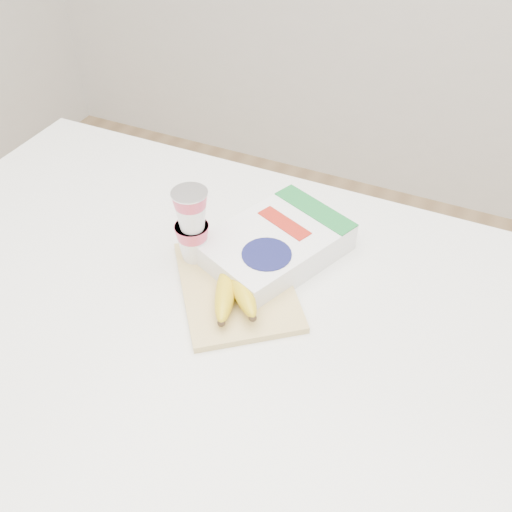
% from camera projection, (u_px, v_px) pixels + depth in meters
% --- Properties ---
extents(room, '(4.00, 4.00, 4.00)m').
position_uv_depth(room, '(186.00, 150.00, 0.81)').
color(room, tan).
rests_on(room, ground).
extents(table, '(1.37, 0.91, 1.03)m').
position_uv_depth(table, '(215.00, 453.00, 1.37)').
color(table, silver).
rests_on(table, ground).
extents(cutting_board, '(0.32, 0.34, 0.01)m').
position_uv_depth(cutting_board, '(237.00, 285.00, 1.06)').
color(cutting_board, '#D6B875').
rests_on(cutting_board, table).
extents(bananas, '(0.15, 0.19, 0.06)m').
position_uv_depth(bananas, '(233.00, 284.00, 1.02)').
color(bananas, '#382816').
rests_on(bananas, cutting_board).
extents(yogurt_stack, '(0.07, 0.07, 0.16)m').
position_uv_depth(yogurt_stack, '(192.00, 224.00, 1.05)').
color(yogurt_stack, white).
rests_on(yogurt_stack, cutting_board).
extents(cereal_box, '(0.28, 0.32, 0.06)m').
position_uv_depth(cereal_box, '(275.00, 245.00, 1.11)').
color(cereal_box, white).
rests_on(cereal_box, table).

